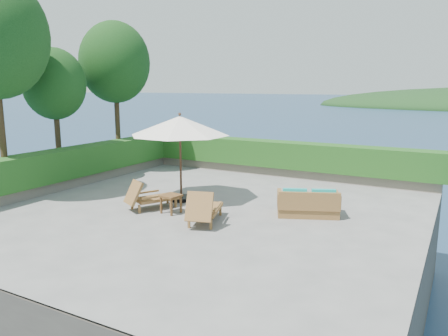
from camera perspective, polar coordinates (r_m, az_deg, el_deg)
The scene contains 14 objects.
ground at distance 12.69m, azimuth -2.94°, elevation -5.35°, with size 12.00×12.00×0.00m, color gray.
foundation at distance 13.21m, azimuth -2.88°, elevation -11.83°, with size 12.00×12.00×3.00m, color #4C463C.
ocean at distance 13.83m, azimuth -2.82°, elevation -17.38°, with size 600.00×600.00×0.00m, color #18354C.
planter_wall_far at distance 17.53m, azimuth 6.72°, elevation -0.30°, with size 12.00×0.60×0.36m, color slate.
planter_wall_left at distance 16.23m, azimuth -20.02°, elevation -1.78°, with size 0.60×12.00×0.36m, color slate.
hedge_far at distance 17.41m, azimuth 6.77°, elevation 1.86°, with size 12.40×0.90×1.00m, color #1F4E16.
hedge_left at distance 16.10m, azimuth -20.18°, elevation 0.55°, with size 0.90×12.40×1.00m, color #1F4E16.
tree_mid at distance 16.81m, azimuth -21.31°, elevation 10.14°, with size 2.20×2.20×4.83m.
tree_far at distance 18.42m, azimuth -14.07°, elevation 13.20°, with size 2.80×2.80×6.03m.
patio_umbrella at distance 13.29m, azimuth -5.78°, elevation 5.42°, with size 4.00×4.00×2.72m.
lounge_left at distance 12.75m, azimuth -9.73°, elevation -3.71°, with size 1.25×1.64×0.88m.
lounge_right at distance 11.30m, azimuth -2.63°, elevation -5.32°, with size 1.14×1.75×0.94m.
side_table at distance 12.25m, azimuth -6.96°, elevation -3.91°, with size 0.56×0.56×0.53m.
wicker_loveseat at distance 12.15m, azimuth 10.91°, elevation -4.73°, with size 1.85×1.42×0.81m.
Camera 1 is at (6.44, -10.35, 3.52)m, focal length 35.00 mm.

